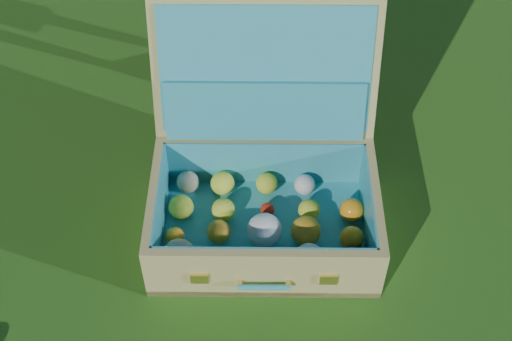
{
  "coord_description": "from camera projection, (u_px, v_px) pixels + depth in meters",
  "views": [
    {
      "loc": [
        -0.25,
        -1.16,
        1.64
      ],
      "look_at": [
        0.11,
        0.1,
        0.19
      ],
      "focal_mm": 50.0,
      "sensor_mm": 36.0,
      "label": 1
    }
  ],
  "objects": [
    {
      "name": "ground",
      "position": [
        230.0,
        248.0,
        2.01
      ],
      "size": [
        60.0,
        60.0,
        0.0
      ],
      "primitive_type": "plane",
      "color": "#215114",
      "rests_on": "ground"
    },
    {
      "name": "suitcase",
      "position": [
        264.0,
        173.0,
        1.98
      ],
      "size": [
        0.76,
        0.72,
        0.59
      ],
      "rotation": [
        0.0,
        0.0,
        -0.28
      ],
      "color": "tan",
      "rests_on": "ground"
    }
  ]
}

